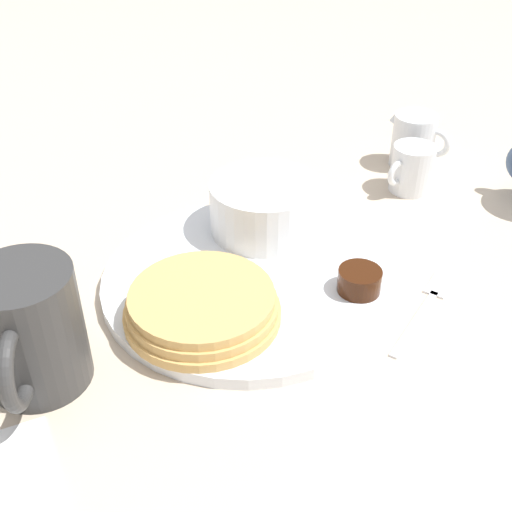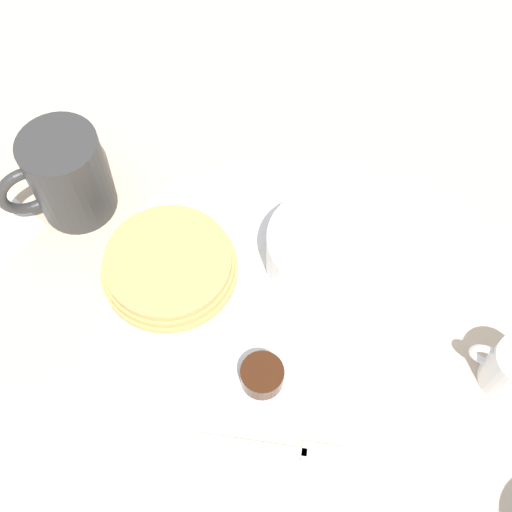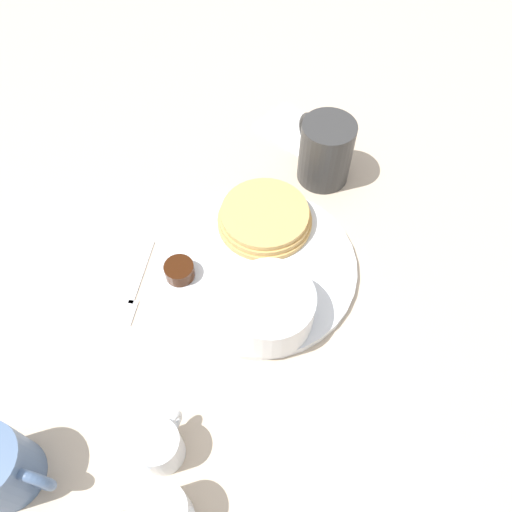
# 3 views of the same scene
# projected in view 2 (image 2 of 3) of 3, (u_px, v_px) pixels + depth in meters

# --- Properties ---
(ground_plane) EXTENTS (4.00, 4.00, 0.00)m
(ground_plane) POSITION_uv_depth(u_px,v_px,m) (241.00, 284.00, 0.66)
(ground_plane) COLOR #C6B299
(plate) EXTENTS (0.28, 0.28, 0.01)m
(plate) POSITION_uv_depth(u_px,v_px,m) (241.00, 281.00, 0.65)
(plate) COLOR white
(plate) RESTS_ON ground_plane
(pancake_stack) EXTENTS (0.14, 0.14, 0.03)m
(pancake_stack) POSITION_uv_depth(u_px,v_px,m) (169.00, 265.00, 0.64)
(pancake_stack) COLOR tan
(pancake_stack) RESTS_ON plate
(bowl) EXTENTS (0.11, 0.11, 0.05)m
(bowl) POSITION_uv_depth(u_px,v_px,m) (324.00, 250.00, 0.63)
(bowl) COLOR white
(bowl) RESTS_ON plate
(syrup_cup) EXTENTS (0.04, 0.04, 0.02)m
(syrup_cup) POSITION_uv_depth(u_px,v_px,m) (262.00, 376.00, 0.59)
(syrup_cup) COLOR #38190A
(syrup_cup) RESTS_ON plate
(butter_ramekin) EXTENTS (0.05, 0.05, 0.04)m
(butter_ramekin) POSITION_uv_depth(u_px,v_px,m) (343.00, 267.00, 0.64)
(butter_ramekin) COLOR white
(butter_ramekin) RESTS_ON plate
(coffee_mug) EXTENTS (0.12, 0.08, 0.10)m
(coffee_mug) POSITION_uv_depth(u_px,v_px,m) (66.00, 176.00, 0.66)
(coffee_mug) COLOR #333333
(coffee_mug) RESTS_ON ground_plane
(fork) EXTENTS (0.10, 0.11, 0.00)m
(fork) POSITION_uv_depth(u_px,v_px,m) (286.00, 449.00, 0.57)
(fork) COLOR silver
(fork) RESTS_ON ground_plane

